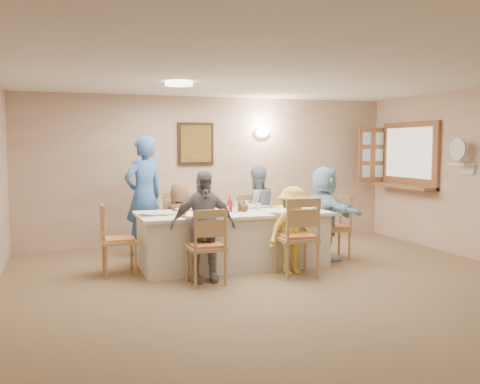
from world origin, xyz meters
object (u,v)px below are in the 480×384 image
object	(u,v)px
diner_right_end	(325,213)
condiment_ketchup	(230,204)
chair_back_right	(254,224)
chair_right_end	(333,227)
chair_back_left	(178,225)
serving_hatch	(410,156)
diner_front_left	(203,226)
diner_front_right	(293,230)
desk_fan	(460,154)
chair_front_left	(206,246)
diner_back_right	(256,210)
chair_left_end	(119,239)
dining_table	(233,239)
diner_back_left	(180,221)
caregiver	(144,196)
chair_front_right	(297,236)

from	to	relation	value
diner_right_end	condiment_ketchup	size ratio (longest dim) A/B	6.27
chair_back_right	chair_right_end	bearing A→B (deg)	-37.82
chair_back_left	serving_hatch	bearing A→B (deg)	7.91
diner_front_left	chair_back_left	bearing A→B (deg)	92.06
chair_back_left	diner_front_left	distance (m)	1.49
serving_hatch	diner_front_right	distance (m)	3.34
desk_fan	chair_right_end	xyz separation A→B (m)	(-1.79, 0.54, -1.08)
chair_front_left	diner_back_right	size ratio (longest dim) A/B	0.69
diner_front_right	diner_right_end	bearing A→B (deg)	28.38
diner_back_right	chair_left_end	bearing A→B (deg)	9.98
diner_back_right	diner_front_right	bearing A→B (deg)	82.43
chair_front_left	diner_front_left	xyz separation A→B (m)	(0.00, 0.12, 0.22)
diner_back_right	dining_table	bearing A→B (deg)	41.01
desk_fan	chair_back_right	xyz separation A→B (m)	(-2.74, 1.34, -1.10)
dining_table	diner_back_left	bearing A→B (deg)	131.42
dining_table	chair_left_end	bearing A→B (deg)	180.00
desk_fan	diner_front_left	world-z (taller)	desk_fan
chair_left_end	chair_right_end	size ratio (longest dim) A/B	0.98
diner_back_left	serving_hatch	bearing A→B (deg)	-170.58
desk_fan	diner_back_left	size ratio (longest dim) A/B	0.26
desk_fan	chair_front_left	size ratio (longest dim) A/B	0.32
caregiver	desk_fan	bearing A→B (deg)	133.12
diner_front_right	serving_hatch	bearing A→B (deg)	16.24
diner_back_left	diner_right_end	bearing A→B (deg)	169.04
dining_table	diner_back_right	world-z (taller)	diner_back_right
diner_front_right	chair_front_right	bearing A→B (deg)	-101.29
chair_back_left	chair_right_end	bearing A→B (deg)	-12.57
chair_back_right	diner_back_right	bearing A→B (deg)	-87.72
diner_back_left	caregiver	xyz separation A→B (m)	(-0.45, 0.47, 0.34)
chair_back_right	diner_back_left	bearing A→B (deg)	-172.01
desk_fan	diner_front_right	distance (m)	2.91
chair_front_left	chair_back_left	bearing A→B (deg)	-92.13
chair_right_end	diner_front_right	world-z (taller)	diner_front_right
serving_hatch	chair_right_end	distance (m)	2.30
desk_fan	diner_back_left	bearing A→B (deg)	162.73
chair_right_end	diner_right_end	size ratio (longest dim) A/B	0.69
chair_back_left	chair_front_right	xyz separation A→B (m)	(1.20, -1.60, 0.03)
desk_fan	chair_front_right	distance (m)	2.94
chair_right_end	caregiver	size ratio (longest dim) A/B	0.52
desk_fan	condiment_ketchup	distance (m)	3.49
chair_right_end	diner_back_left	size ratio (longest dim) A/B	0.83
serving_hatch	chair_front_right	world-z (taller)	serving_hatch
serving_hatch	chair_left_end	world-z (taller)	serving_hatch
chair_back_right	chair_front_right	bearing A→B (deg)	-87.72
desk_fan	diner_front_right	bearing A→B (deg)	-177.17
serving_hatch	condiment_ketchup	world-z (taller)	serving_hatch
serving_hatch	chair_front_right	distance (m)	3.42
serving_hatch	chair_left_end	bearing A→B (deg)	-170.85
chair_right_end	dining_table	bearing A→B (deg)	-84.63
chair_front_left	chair_front_right	bearing A→B (deg)	177.87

